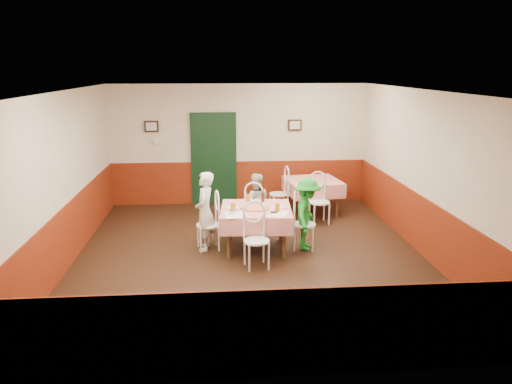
{
  "coord_description": "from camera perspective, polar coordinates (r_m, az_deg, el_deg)",
  "views": [
    {
      "loc": [
        -0.56,
        -8.08,
        3.17
      ],
      "look_at": [
        0.13,
        0.32,
        1.05
      ],
      "focal_mm": 35.0,
      "sensor_mm": 36.0,
      "label": 1
    }
  ],
  "objects": [
    {
      "name": "wainscot_left",
      "position": [
        8.85,
        -20.44,
        -4.37
      ],
      "size": [
        0.03,
        7.0,
        1.0
      ],
      "primitive_type": "cube",
      "color": "maroon",
      "rests_on": "ground"
    },
    {
      "name": "plate_right",
      "position": [
        8.79,
        2.72,
        -1.76
      ],
      "size": [
        0.27,
        0.27,
        0.01
      ],
      "primitive_type": "cylinder",
      "rotation": [
        0.0,
        0.0,
        -0.07
      ],
      "color": "white",
      "rests_on": "main_table"
    },
    {
      "name": "back_wall",
      "position": [
        11.73,
        -1.93,
        5.44
      ],
      "size": [
        6.0,
        0.1,
        2.8
      ],
      "primitive_type": "cube",
      "color": "beige",
      "rests_on": "ground"
    },
    {
      "name": "glass_b",
      "position": [
        8.52,
        2.45,
        -1.8
      ],
      "size": [
        0.09,
        0.09,
        0.15
      ],
      "primitive_type": "cylinder",
      "rotation": [
        0.0,
        0.0,
        -0.07
      ],
      "color": "#BF7219",
      "rests_on": "main_table"
    },
    {
      "name": "picture_left",
      "position": [
        11.69,
        -11.86,
        7.35
      ],
      "size": [
        0.32,
        0.03,
        0.26
      ],
      "primitive_type": "cube",
      "color": "black",
      "rests_on": "back_wall"
    },
    {
      "name": "main_table",
      "position": [
        8.88,
        -0.0,
        -4.23
      ],
      "size": [
        1.3,
        1.3,
        0.77
      ],
      "primitive_type": "cube",
      "rotation": [
        0.0,
        0.0,
        -0.07
      ],
      "color": "red",
      "rests_on": "ground"
    },
    {
      "name": "chair_far",
      "position": [
        9.67,
        -0.06,
        -2.22
      ],
      "size": [
        0.52,
        0.52,
        0.9
      ],
      "primitive_type": null,
      "rotation": [
        0.0,
        0.0,
        2.88
      ],
      "color": "white",
      "rests_on": "ground"
    },
    {
      "name": "chair_second_b",
      "position": [
        10.39,
        7.27,
        -1.17
      ],
      "size": [
        0.47,
        0.47,
        0.9
      ],
      "primitive_type": null,
      "rotation": [
        0.0,
        0.0,
        0.13
      ],
      "color": "white",
      "rests_on": "ground"
    },
    {
      "name": "shaker_a",
      "position": [
        8.37,
        -2.84,
        -2.32
      ],
      "size": [
        0.04,
        0.04,
        0.09
      ],
      "primitive_type": "cylinder",
      "rotation": [
        0.0,
        0.0,
        -0.07
      ],
      "color": "silver",
      "rests_on": "main_table"
    },
    {
      "name": "wainscot_back",
      "position": [
        11.88,
        -1.89,
        1.13
      ],
      "size": [
        6.0,
        0.03,
        1.0
      ],
      "primitive_type": "cube",
      "color": "maroon",
      "rests_on": "ground"
    },
    {
      "name": "wainscot_front",
      "position": [
        5.34,
        2.02,
        -15.88
      ],
      "size": [
        6.0,
        0.03,
        1.0
      ],
      "primitive_type": "cube",
      "color": "maroon",
      "rests_on": "ground"
    },
    {
      "name": "chair_left",
      "position": [
        8.89,
        -5.5,
        -3.77
      ],
      "size": [
        0.48,
        0.48,
        0.9
      ],
      "primitive_type": null,
      "rotation": [
        0.0,
        0.0,
        -1.4
      ],
      "color": "white",
      "rests_on": "ground"
    },
    {
      "name": "plate_far",
      "position": [
        9.18,
        -0.17,
        -1.06
      ],
      "size": [
        0.27,
        0.27,
        0.01
      ],
      "primitive_type": "cylinder",
      "rotation": [
        0.0,
        0.0,
        -0.07
      ],
      "color": "white",
      "rests_on": "main_table"
    },
    {
      "name": "wallet",
      "position": [
        8.48,
        2.01,
        -2.32
      ],
      "size": [
        0.12,
        0.1,
        0.02
      ],
      "primitive_type": "cube",
      "rotation": [
        0.0,
        0.0,
        -0.07
      ],
      "color": "black",
      "rests_on": "main_table"
    },
    {
      "name": "wainscot_right",
      "position": [
        9.22,
        18.17,
        -3.44
      ],
      "size": [
        0.03,
        7.0,
        1.0
      ],
      "primitive_type": "cube",
      "color": "maroon",
      "rests_on": "ground"
    },
    {
      "name": "second_table",
      "position": [
        11.12,
        6.47,
        -0.53
      ],
      "size": [
        1.25,
        1.25,
        0.77
      ],
      "primitive_type": "cube",
      "rotation": [
        0.0,
        0.0,
        0.13
      ],
      "color": "red",
      "rests_on": "ground"
    },
    {
      "name": "front_wall",
      "position": [
        4.94,
        2.13,
        -6.89
      ],
      "size": [
        6.0,
        0.1,
        2.8
      ],
      "primitive_type": "cube",
      "color": "beige",
      "rests_on": "ground"
    },
    {
      "name": "ceiling",
      "position": [
        8.11,
        -0.76,
        11.5
      ],
      "size": [
        7.0,
        7.0,
        0.0
      ],
      "primitive_type": "plane",
      "color": "white",
      "rests_on": "back_wall"
    },
    {
      "name": "thermostat",
      "position": [
        11.73,
        -11.28,
        5.67
      ],
      "size": [
        0.1,
        0.03,
        0.1
      ],
      "primitive_type": "cube",
      "color": "white",
      "rests_on": "back_wall"
    },
    {
      "name": "right_wall",
      "position": [
        9.0,
        18.69,
        2.03
      ],
      "size": [
        0.1,
        7.0,
        2.8
      ],
      "primitive_type": "cube",
      "color": "beige",
      "rests_on": "ground"
    },
    {
      "name": "shaker_c",
      "position": [
        8.39,
        -2.9,
        -2.26
      ],
      "size": [
        0.04,
        0.04,
        0.09
      ],
      "primitive_type": "cylinder",
      "rotation": [
        0.0,
        0.0,
        -0.07
      ],
      "color": "#B23319",
      "rests_on": "main_table"
    },
    {
      "name": "shaker_b",
      "position": [
        8.34,
        -2.65,
        -2.37
      ],
      "size": [
        0.04,
        0.04,
        0.09
      ],
      "primitive_type": "cylinder",
      "rotation": [
        0.0,
        0.0,
        -0.07
      ],
      "color": "silver",
      "rests_on": "main_table"
    },
    {
      "name": "floor",
      "position": [
        8.7,
        -0.7,
        -7.26
      ],
      "size": [
        7.0,
        7.0,
        0.0
      ],
      "primitive_type": "plane",
      "color": "black",
      "rests_on": "ground"
    },
    {
      "name": "glass_c",
      "position": [
        9.14,
        -0.95,
        -0.74
      ],
      "size": [
        0.08,
        0.08,
        0.13
      ],
      "primitive_type": "cylinder",
      "rotation": [
        0.0,
        0.0,
        -0.07
      ],
      "color": "#BF7219",
      "rests_on": "main_table"
    },
    {
      "name": "chair_near",
      "position": [
        8.05,
        0.07,
        -5.63
      ],
      "size": [
        0.48,
        0.48,
        0.9
      ],
      "primitive_type": null,
      "rotation": [
        0.0,
        0.0,
        0.17
      ],
      "color": "white",
      "rests_on": "ground"
    },
    {
      "name": "diner_far",
      "position": [
        9.68,
        -0.06,
        -1.32
      ],
      "size": [
        0.58,
        0.46,
        1.19
      ],
      "primitive_type": "imported",
      "rotation": [
        0.0,
        0.0,
        3.13
      ],
      "color": "gray",
      "rests_on": "ground"
    },
    {
      "name": "plate_left",
      "position": [
        8.79,
        -2.77,
        -1.76
      ],
      "size": [
        0.27,
        0.27,
        0.01
      ],
      "primitive_type": "cylinder",
      "rotation": [
        0.0,
        0.0,
        -0.07
      ],
      "color": "white",
      "rests_on": "main_table"
    },
    {
      "name": "chair_second_a",
      "position": [
        10.98,
        2.64,
        -0.24
      ],
      "size": [
        0.47,
        0.47,
        0.9
      ],
      "primitive_type": null,
      "rotation": [
        0.0,
        0.0,
        -1.45
      ],
      "color": "white",
      "rests_on": "ground"
    },
    {
      "name": "glass_a",
      "position": [
        8.52,
        -2.62,
        -1.79
      ],
      "size": [
        0.09,
        0.09,
        0.15
      ],
      "primitive_type": "cylinder",
      "rotation": [
        0.0,
        0.0,
        -0.07
      ],
      "color": "#BF7219",
      "rests_on": "main_table"
    },
    {
      "name": "left_wall",
      "position": [
        8.62,
        -21.04,
        1.32
      ],
      "size": [
        0.1,
        7.0,
        2.8
      ],
      "primitive_type": "cube",
      "color": "beige",
      "rests_on": "ground"
    },
    {
      "name": "beer_bottle",
      "position": [
        9.13,
        0.77,
        -0.52
      ],
      "size": [
        0.06,
        0.06,
        0.2
      ],
      "primitive_type": "cylinder",
      "rotation": [
        0.0,
        0.0,
        -0.07
      ],
      "color": "#381C0A",
      "rests_on": "main_table"
    },
    {
      "name": "door",
      "position": [
        11.72,
        -4.84,
        3.66
      ],
      "size": [
        0.96,
        0.06,
        2.1
      ],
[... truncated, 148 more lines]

